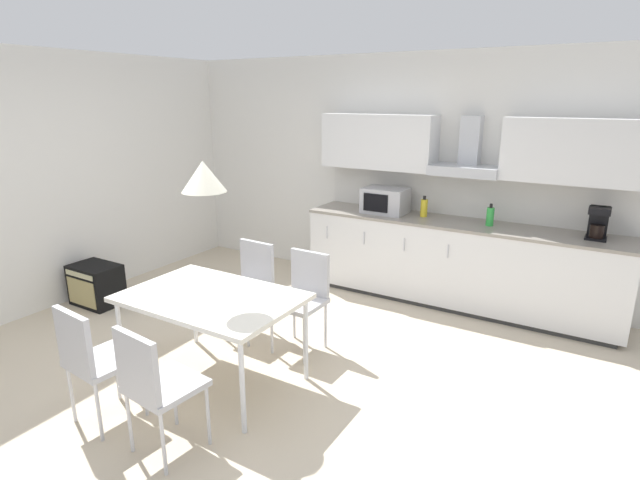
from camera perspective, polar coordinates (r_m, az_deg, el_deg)
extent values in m
cube|color=beige|center=(4.19, -8.27, -15.44)|extent=(8.05, 7.90, 0.02)
cube|color=silver|center=(5.94, 7.80, 7.73)|extent=(6.44, 0.10, 2.63)
cube|color=silver|center=(5.80, -30.45, 5.45)|extent=(0.10, 6.32, 2.63)
cube|color=#333333|center=(5.66, 14.88, -6.72)|extent=(3.14, 0.55, 0.05)
cube|color=silver|center=(5.51, 15.21, -2.49)|extent=(3.27, 0.60, 0.83)
cube|color=gray|center=(5.39, 15.54, 1.84)|extent=(3.29, 0.62, 0.03)
cube|color=silver|center=(5.69, 0.81, 0.87)|extent=(0.01, 0.01, 0.14)
cube|color=silver|center=(5.48, 5.04, 0.20)|extent=(0.01, 0.01, 0.14)
cube|color=silver|center=(5.30, 9.58, -0.51)|extent=(0.01, 0.01, 0.14)
cube|color=silver|center=(5.16, 14.41, -1.27)|extent=(0.01, 0.01, 0.14)
cube|color=silver|center=(5.61, 16.53, 4.84)|extent=(3.27, 0.02, 0.45)
cube|color=silver|center=(5.71, 6.74, 11.13)|extent=(1.29, 0.34, 0.60)
cube|color=silver|center=(5.22, 27.24, 9.01)|extent=(1.29, 0.34, 0.60)
cube|color=#B7BABF|center=(5.39, 16.29, 7.65)|extent=(0.70, 0.40, 0.10)
cube|color=#B7BABF|center=(5.47, 16.83, 10.60)|extent=(0.20, 0.16, 0.55)
cube|color=#ADADB2|center=(5.62, 7.48, 4.50)|extent=(0.48, 0.34, 0.28)
cube|color=black|center=(5.48, 6.36, 4.24)|extent=(0.29, 0.01, 0.20)
cube|color=black|center=(5.21, 28.97, 0.19)|extent=(0.18, 0.18, 0.02)
cylinder|color=black|center=(5.19, 29.07, 0.90)|extent=(0.12, 0.12, 0.12)
cube|color=black|center=(5.24, 29.21, 1.81)|extent=(0.16, 0.08, 0.30)
cube|color=black|center=(5.15, 29.36, 2.94)|extent=(0.18, 0.16, 0.06)
cylinder|color=green|center=(5.31, 18.86, 2.54)|extent=(0.07, 0.07, 0.18)
cylinder|color=black|center=(5.28, 18.97, 3.72)|extent=(0.03, 0.03, 0.04)
cylinder|color=yellow|center=(5.52, 11.80, 3.59)|extent=(0.08, 0.08, 0.19)
cylinder|color=black|center=(5.50, 11.87, 4.75)|extent=(0.03, 0.03, 0.04)
cube|color=silver|center=(3.88, -12.31, -6.44)|extent=(1.32, 0.89, 0.04)
cylinder|color=silver|center=(4.22, -21.75, -10.79)|extent=(0.04, 0.04, 0.69)
cylinder|color=silver|center=(3.43, -8.86, -16.26)|extent=(0.04, 0.04, 0.69)
cylinder|color=silver|center=(4.66, -14.24, -7.45)|extent=(0.04, 0.04, 0.69)
cylinder|color=silver|center=(3.97, -1.63, -11.28)|extent=(0.04, 0.04, 0.69)
cube|color=#B2B2B7|center=(4.35, -2.45, -7.21)|extent=(0.41, 0.41, 0.04)
cube|color=#B2B2B7|center=(4.40, -1.16, -3.80)|extent=(0.38, 0.05, 0.40)
cylinder|color=silver|center=(4.23, -1.81, -11.40)|extent=(0.02, 0.02, 0.43)
cylinder|color=silver|center=(4.41, -5.54, -10.26)|extent=(0.02, 0.02, 0.43)
cylinder|color=silver|center=(4.49, 0.65, -9.70)|extent=(0.02, 0.02, 0.43)
cylinder|color=silver|center=(4.66, -2.96, -8.72)|extent=(0.02, 0.02, 0.43)
cube|color=#B2B2B7|center=(3.76, -23.42, -12.53)|extent=(0.44, 0.44, 0.04)
cube|color=#B2B2B7|center=(3.60, -26.31, -10.34)|extent=(0.38, 0.08, 0.40)
cylinder|color=silver|center=(4.08, -22.20, -13.85)|extent=(0.02, 0.02, 0.43)
cylinder|color=silver|center=(3.82, -19.41, -15.67)|extent=(0.02, 0.02, 0.43)
cylinder|color=silver|center=(3.95, -26.52, -15.46)|extent=(0.02, 0.02, 0.43)
cylinder|color=silver|center=(3.68, -23.95, -17.52)|extent=(0.02, 0.02, 0.43)
cube|color=#B2B2B7|center=(3.35, -17.18, -15.63)|extent=(0.44, 0.44, 0.04)
cube|color=#B2B2B7|center=(3.15, -20.21, -13.39)|extent=(0.38, 0.08, 0.40)
cylinder|color=silver|center=(3.67, -16.30, -16.80)|extent=(0.02, 0.02, 0.43)
cylinder|color=silver|center=(3.44, -12.67, -18.94)|extent=(0.02, 0.02, 0.43)
cylinder|color=silver|center=(3.52, -20.93, -18.84)|extent=(0.02, 0.02, 0.43)
cylinder|color=silver|center=(3.28, -17.48, -21.33)|extent=(0.02, 0.02, 0.43)
cube|color=#B2B2B7|center=(4.67, -8.57, -5.65)|extent=(0.42, 0.42, 0.04)
cube|color=#B2B2B7|center=(4.72, -7.22, -2.52)|extent=(0.38, 0.06, 0.40)
cylinder|color=silver|center=(4.55, -8.29, -9.51)|extent=(0.02, 0.02, 0.43)
cylinder|color=silver|center=(4.76, -11.37, -8.44)|extent=(0.02, 0.02, 0.43)
cylinder|color=silver|center=(4.78, -5.54, -8.10)|extent=(0.02, 0.02, 0.43)
cylinder|color=silver|center=(4.99, -8.60, -7.15)|extent=(0.02, 0.02, 0.43)
cube|color=black|center=(5.90, -24.18, -4.66)|extent=(0.52, 0.36, 0.44)
cube|color=tan|center=(5.82, -25.61, -5.48)|extent=(0.44, 0.01, 0.29)
cube|color=beige|center=(5.75, -25.85, -3.64)|extent=(0.44, 0.01, 0.05)
cone|color=silver|center=(3.64, -13.18, 7.09)|extent=(0.32, 0.32, 0.22)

